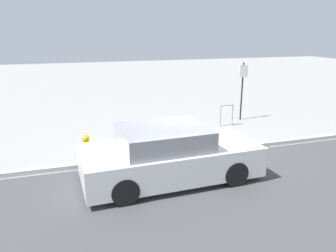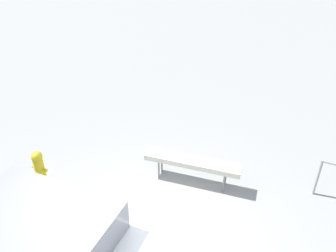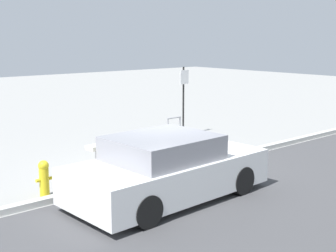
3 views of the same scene
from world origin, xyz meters
TOP-DOWN VIEW (x-y plane):
  - ground_plane at (0.00, 0.00)m, footprint 60.00×60.00m
  - curb at (0.00, 0.00)m, footprint 60.00×0.20m
  - bench at (0.04, 1.76)m, footprint 1.97×0.55m
  - bike_rack at (2.61, 2.44)m, footprint 0.55×0.06m
  - sign_post at (3.58, 3.06)m, footprint 0.36×0.08m
  - fire_hydrant at (-2.73, 0.44)m, footprint 0.36×0.22m
  - parked_car_near at (-0.90, -1.34)m, footprint 4.28×2.03m

SIDE VIEW (x-z plane):
  - ground_plane at x=0.00m, z-range 0.00..0.00m
  - curb at x=0.00m, z-range 0.00..0.13m
  - fire_hydrant at x=-2.73m, z-range 0.03..0.79m
  - bench at x=0.04m, z-range 0.22..0.77m
  - bike_rack at x=2.61m, z-range 0.09..0.91m
  - parked_car_near at x=-0.90m, z-range -0.05..1.29m
  - sign_post at x=3.58m, z-range 0.23..2.53m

